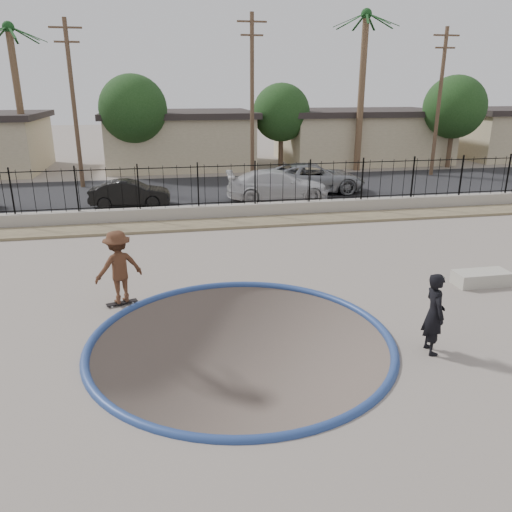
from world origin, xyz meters
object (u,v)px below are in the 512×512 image
Objects in this scene: skateboard at (122,303)px; car_b at (130,193)px; concrete_ledge at (481,278)px; videographer at (434,314)px; car_c at (278,185)px; car_d at (313,178)px; skater at (119,270)px.

skateboard is 11.82m from car_b.
concrete_ledge is at bearing -136.76° from car_b.
videographer is 0.35× the size of car_c.
skateboard is 13.78m from car_c.
car_b is (-10.56, 12.33, 0.46)m from concrete_ledge.
car_d reaches higher than skateboard.
car_c reaches higher than concrete_ledge.
concrete_ledge is at bearing -40.33° from videographer.
car_c is (7.07, 11.80, 0.73)m from skateboard.
car_b is 0.67× the size of car_d.
videographer reaches higher than skateboard.
concrete_ledge is at bearing -19.50° from skateboard.
concrete_ledge is (10.30, -0.53, 0.14)m from skateboard.
car_c is at bearing 42.48° from skateboard.
car_d is at bearing -148.30° from skater.
car_c is 2.85m from car_d.
concrete_ledge is 13.97m from car_d.
videographer is at bearing -176.58° from car_c.
skater is 1.07× the size of videographer.
car_b is 9.82m from car_d.
videographer is 0.48× the size of car_b.
concrete_ledge is 12.76m from car_c.
skater reaches higher than car_d.
car_d is (9.43, 13.40, 0.76)m from skateboard.
skateboard is at bearing 177.07° from concrete_ledge.
car_d is at bearing 93.57° from concrete_ledge.
car_c reaches higher than skateboard.
car_b is at bearing 130.58° from concrete_ledge.
skater reaches higher than car_c.
car_d is (2.36, 1.60, 0.03)m from car_c.
videographer is 17.18m from car_b.
car_d reaches higher than concrete_ledge.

